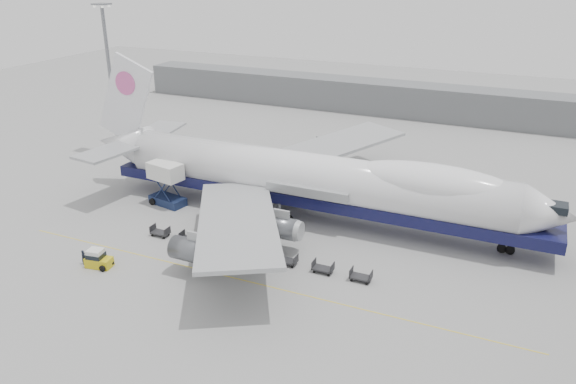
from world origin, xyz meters
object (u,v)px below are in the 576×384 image
at_px(airliner, 314,178).
at_px(baggage_tug, 98,259).
at_px(catering_truck, 166,181).
at_px(ground_worker, 84,257).

xyz_separation_m(airliner, baggage_tug, (-17.38, -22.05, -4.69)).
relative_size(airliner, catering_truck, 10.89).
xyz_separation_m(catering_truck, baggage_tug, (3.07, -17.72, -2.51)).
height_order(catering_truck, ground_worker, catering_truck).
distance_m(catering_truck, baggage_tug, 18.16).
distance_m(baggage_tug, ground_worker, 1.89).
height_order(baggage_tug, ground_worker, baggage_tug).
bearing_deg(baggage_tug, catering_truck, 90.77).
distance_m(airliner, catering_truck, 21.02).
bearing_deg(catering_truck, baggage_tug, -69.01).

